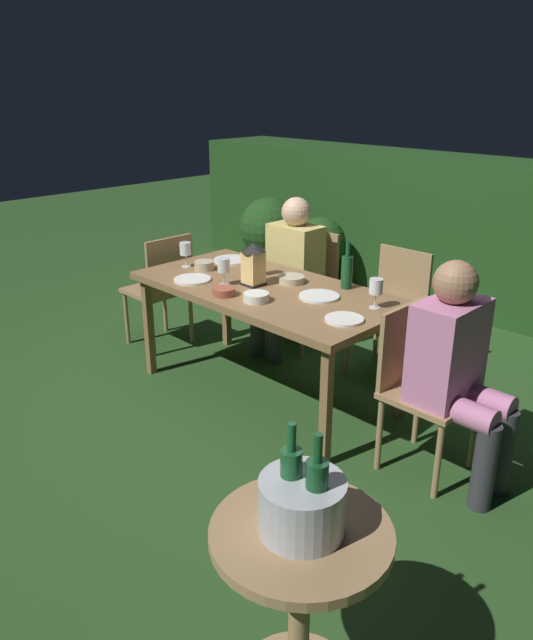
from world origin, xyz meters
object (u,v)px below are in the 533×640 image
object	(u,v)px
lantern_centerpiece	(253,262)
green_bottle_on_table	(347,271)
person_in_pink	(458,366)
wine_glass_a	(376,288)
wine_glass_c	(185,250)
chair_head_near	(162,286)
side_table	(300,586)
person_in_mustard	(289,269)
bowl_bread	(224,291)
chair_side_right_b	(392,308)
wine_glass_d	(224,267)
potted_plant_by_hedge	(270,231)
potted_plant_corner	(320,251)
chair_side_right_a	(307,283)
plate_d	(232,260)
chair_head_far	(420,381)
plate_c	(344,319)
bowl_salad	(256,297)
bowl_dip	(204,265)
plate_a	(319,296)
ice_bucket	(302,501)
wine_glass_b	(259,258)
bowl_olives	(291,279)
plate_b	(192,280)
dining_table	(266,295)

from	to	relation	value
lantern_centerpiece	green_bottle_on_table	world-z (taller)	green_bottle_on_table
person_in_pink	wine_glass_a	xyz separation A→B (m)	(-0.61, 0.16, 0.22)
wine_glass_a	wine_glass_c	xyz separation A→B (m)	(-1.38, -0.24, 0.00)
chair_head_near	side_table	size ratio (longest dim) A/B	1.30
person_in_mustard	bowl_bread	xyz separation A→B (m)	(0.32, -0.91, 0.12)
chair_side_right_b	wine_glass_d	world-z (taller)	wine_glass_d
green_bottle_on_table	potted_plant_by_hedge	size ratio (longest dim) A/B	0.35
potted_plant_corner	bowl_bread	bearing A→B (deg)	-63.90
chair_side_right_a	person_in_pink	bearing A→B (deg)	-25.80
chair_side_right_a	wine_glass_a	distance (m)	1.31
plate_d	chair_head_far	bearing A→B (deg)	-7.89
green_bottle_on_table	potted_plant_corner	bearing A→B (deg)	134.39
wine_glass_a	plate_c	distance (m)	0.29
bowl_salad	bowl_dip	distance (m)	0.72
green_bottle_on_table	plate_a	world-z (taller)	green_bottle_on_table
plate_d	lantern_centerpiece	bearing A→B (deg)	-28.27
wine_glass_d	potted_plant_corner	world-z (taller)	wine_glass_d
wine_glass_d	ice_bucket	size ratio (longest dim) A/B	0.49
chair_side_right_b	plate_a	distance (m)	0.79
chair_side_right_b	bowl_dip	size ratio (longest dim) A/B	6.59
wine_glass_a	side_table	size ratio (longest dim) A/B	0.25
bowl_dip	chair_head_near	bearing A→B (deg)	176.02
person_in_mustard	chair_side_right_b	world-z (taller)	person_in_mustard
side_table	person_in_mustard	bearing A→B (deg)	133.75
wine_glass_a	wine_glass_b	bearing A→B (deg)	-178.24
lantern_centerpiece	wine_glass_a	world-z (taller)	lantern_centerpiece
chair_side_right_b	plate_c	distance (m)	1.01
wine_glass_a	ice_bucket	size ratio (longest dim) A/B	0.49
side_table	chair_side_right_a	bearing A→B (deg)	131.12
plate_a	plate_d	xyz separation A→B (m)	(-0.94, 0.16, 0.00)
wine_glass_d	bowl_olives	size ratio (longest dim) A/B	1.01
person_in_pink	plate_b	distance (m)	1.74
person_in_pink	bowl_olives	distance (m)	1.27
dining_table	person_in_pink	world-z (taller)	person_in_pink
bowl_salad	plate_c	bearing A→B (deg)	11.96
chair_side_right_a	potted_plant_corner	xyz separation A→B (m)	(-0.71, 1.00, -0.07)
wine_glass_b	plate_c	bearing A→B (deg)	-15.34
plate_c	ice_bucket	distance (m)	1.56
chair_head_near	plate_a	distance (m)	1.49
lantern_centerpiece	wine_glass_b	distance (m)	0.21
wine_glass_c	bowl_salad	world-z (taller)	wine_glass_c
plate_b	bowl_salad	xyz separation A→B (m)	(0.56, 0.02, 0.02)
lantern_centerpiece	wine_glass_b	xyz separation A→B (m)	(-0.12, 0.17, -0.03)
person_in_pink	wine_glass_b	size ratio (longest dim) A/B	6.80
green_bottle_on_table	bowl_bread	world-z (taller)	green_bottle_on_table
bowl_dip	potted_plant_by_hedge	xyz separation A→B (m)	(-1.20, 1.83, -0.27)
wine_glass_b	side_table	size ratio (longest dim) A/B	0.25
ice_bucket	potted_plant_corner	xyz separation A→B (m)	(-2.65, 3.22, -0.35)
bowl_dip	chair_head_far	bearing A→B (deg)	1.34
wine_glass_b	plate_b	bearing A→B (deg)	-119.57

